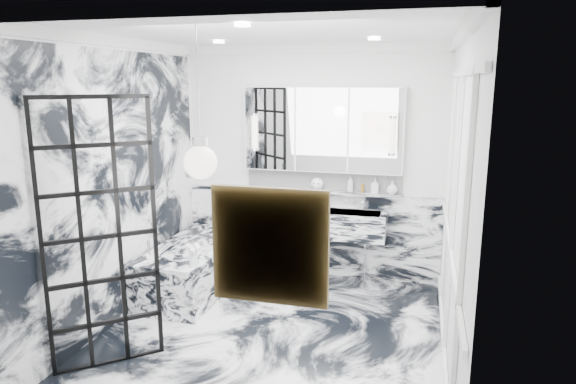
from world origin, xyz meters
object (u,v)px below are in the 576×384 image
(mirror_cabinet, at_px, (323,130))
(trough_sink, at_px, (319,222))
(crittall_door, at_px, (101,237))
(bathtub, at_px, (195,267))

(mirror_cabinet, bearing_deg, trough_sink, -90.00)
(crittall_door, xyz_separation_m, trough_sink, (1.36, 2.32, -0.40))
(mirror_cabinet, bearing_deg, bathtub, -147.94)
(crittall_door, relative_size, bathtub, 1.37)
(crittall_door, distance_m, mirror_cabinet, 2.92)
(crittall_door, height_order, trough_sink, crittall_door)
(crittall_door, relative_size, mirror_cabinet, 1.19)
(crittall_door, xyz_separation_m, bathtub, (0.03, 1.66, -0.86))
(crittall_door, relative_size, trough_sink, 1.42)
(bathtub, bearing_deg, trough_sink, 26.48)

